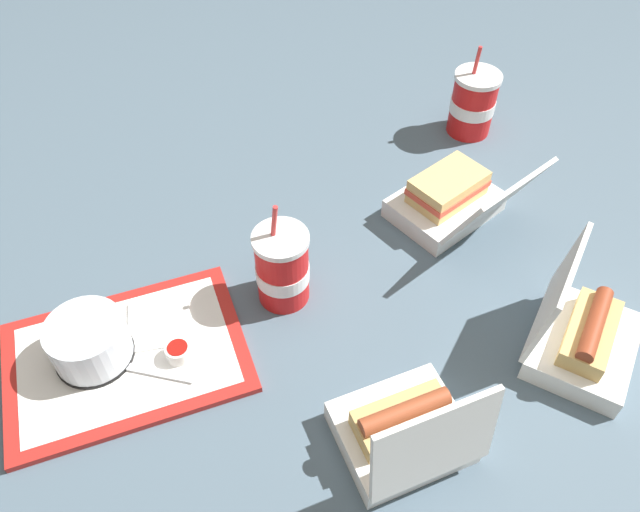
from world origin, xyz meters
name	(u,v)px	position (x,y,z in m)	size (l,w,h in m)	color
ground_plane	(301,301)	(0.00, 0.00, 0.00)	(3.20, 3.20, 0.00)	#4C6070
food_tray	(127,357)	(0.29, 0.05, 0.01)	(0.40, 0.30, 0.01)	red
cake_container	(89,342)	(0.34, 0.04, 0.05)	(0.12, 0.12, 0.08)	black
ketchup_cup	(178,351)	(0.21, 0.07, 0.03)	(0.04, 0.04, 0.02)	white
napkin_stack	(159,322)	(0.24, 0.00, 0.02)	(0.10, 0.10, 0.00)	white
plastic_fork	(159,373)	(0.24, 0.10, 0.02)	(0.11, 0.01, 0.01)	white
clamshell_hotdog_front	(405,430)	(-0.08, 0.29, 0.04)	(0.20, 0.18, 0.19)	white
clamshell_sandwich_corner	(451,199)	(-0.32, -0.13, 0.04)	(0.27, 0.28, 0.17)	white
clamshell_hotdog_center	(581,336)	(-0.40, 0.21, 0.04)	(0.24, 0.24, 0.19)	white
soda_cup_front	(473,103)	(-0.47, -0.38, 0.07)	(0.10, 0.10, 0.20)	red
soda_cup_back	(282,268)	(0.02, -0.02, 0.07)	(0.09, 0.09, 0.21)	red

